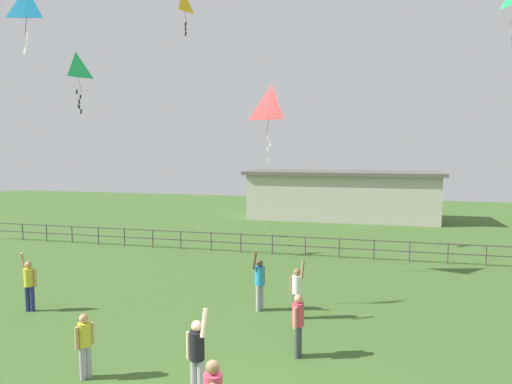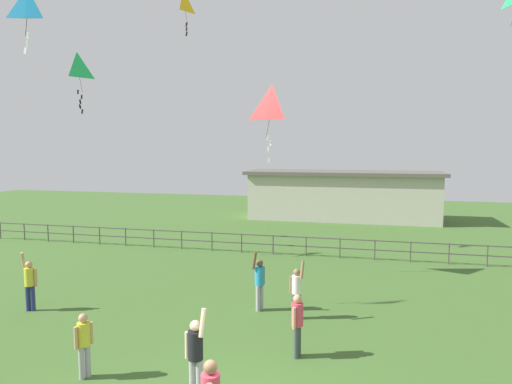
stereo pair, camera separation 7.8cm
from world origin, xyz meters
name	(u,v)px [view 1 (the left image)]	position (x,y,z in m)	size (l,w,h in m)	color
person_0	(298,321)	(0.74, 3.42, 0.91)	(0.29, 0.47, 1.59)	#3F4C47
person_3	(197,353)	(-1.00, 1.05, 0.98)	(0.51, 0.37, 1.96)	#99999E
person_4	(85,341)	(-3.74, 1.25, 0.86)	(0.28, 0.41, 1.49)	#99999E
person_5	(29,282)	(-7.99, 4.57, 0.95)	(0.51, 0.30, 1.89)	navy
person_6	(297,289)	(0.34, 5.94, 0.91)	(0.47, 0.35, 1.82)	#3F4C47
person_7	(260,280)	(-0.92, 6.36, 0.97)	(0.39, 0.48, 1.94)	#99999E
kite_0	(27,6)	(-7.66, 4.67, 9.39)	(0.82, 0.51, 1.98)	#198CD1
kite_2	(271,105)	(-1.44, 10.63, 6.88)	(1.27, 0.83, 3.07)	red
kite_3	(183,2)	(-6.46, 13.77, 12.13)	(0.59, 0.79, 2.23)	yellow
kite_4	(76,68)	(-10.63, 11.22, 8.79)	(0.84, 0.98, 2.77)	#1EB759
waterfront_railing	(307,243)	(-0.37, 14.00, 0.63)	(36.02, 0.06, 0.95)	#4C4742
pavilion_building	(341,195)	(0.58, 26.00, 1.77)	(13.80, 4.63, 3.50)	#B7B2A3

